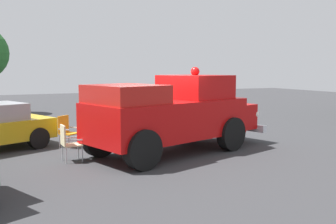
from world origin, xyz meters
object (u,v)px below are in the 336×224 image
Objects in this scene: lawn_chair_by_car at (66,129)px; spectator_seated at (175,114)px; vintage_fire_truck at (174,113)px; lawn_chair_near_truck at (175,116)px; lawn_chair_spare at (68,140)px.

spectator_seated is at bearing 17.95° from lawn_chair_by_car.
lawn_chair_by_car is at bearing -162.05° from spectator_seated.
lawn_chair_near_truck is at bearing 63.22° from vintage_fire_truck.
lawn_chair_by_car is (-2.81, 2.18, -0.61)m from vintage_fire_truck.
lawn_chair_near_truck is at bearing 19.04° from lawn_chair_by_car.
vintage_fire_truck is at bearing -37.77° from lawn_chair_by_car.
lawn_chair_near_truck and lawn_chair_by_car have the same top height.
spectator_seated is (5.01, 3.54, 0.11)m from lawn_chair_spare.
lawn_chair_near_truck is 6.25m from lawn_chair_spare.
lawn_chair_near_truck is 0.79× the size of spectator_seated.
lawn_chair_by_car is at bearing 142.23° from vintage_fire_truck.
lawn_chair_near_truck is 1.00× the size of lawn_chair_by_car.
lawn_chair_near_truck is 1.00× the size of lawn_chair_spare.
spectator_seated is (4.67, 1.51, 0.11)m from lawn_chair_by_car.
lawn_chair_spare is (-0.33, -2.03, 0.00)m from lawn_chair_by_car.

